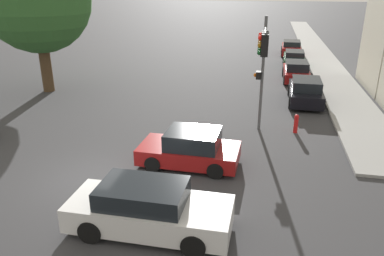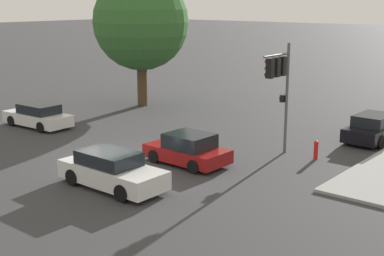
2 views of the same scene
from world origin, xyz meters
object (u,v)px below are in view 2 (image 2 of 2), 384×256
at_px(crossing_car_0, 38,116).
at_px(crossing_car_2, 112,170).
at_px(traffic_signal, 279,76).
at_px(street_tree, 141,22).
at_px(parked_car_0, 374,128).
at_px(fire_hydrant, 316,149).
at_px(crossing_car_1, 188,150).

distance_m(crossing_car_0, crossing_car_2, 12.12).
bearing_deg(traffic_signal, crossing_car_0, 13.23).
relative_size(street_tree, parked_car_0, 2.05).
xyz_separation_m(traffic_signal, parked_car_0, (2.57, 5.82, -3.18)).
height_order(street_tree, parked_car_0, street_tree).
distance_m(traffic_signal, fire_hydrant, 3.88).
height_order(street_tree, crossing_car_0, street_tree).
bearing_deg(parked_car_0, crossing_car_0, 120.51).
height_order(street_tree, fire_hydrant, street_tree).
relative_size(crossing_car_1, crossing_car_2, 0.84).
bearing_deg(crossing_car_0, parked_car_0, -152.98).
height_order(crossing_car_2, fire_hydrant, crossing_car_2).
xyz_separation_m(street_tree, crossing_car_1, (11.45, -8.74, -5.17)).
bearing_deg(traffic_signal, parked_car_0, -114.85).
bearing_deg(street_tree, crossing_car_1, -37.36).
bearing_deg(crossing_car_1, traffic_signal, -122.88).
relative_size(crossing_car_2, parked_car_0, 1.05).
xyz_separation_m(parked_car_0, fire_hydrant, (-0.81, -5.16, -0.20)).
bearing_deg(fire_hydrant, parked_car_0, 81.13).
bearing_deg(street_tree, parked_car_0, 2.51).
distance_m(traffic_signal, crossing_car_1, 5.46).
height_order(crossing_car_1, parked_car_0, parked_car_0).
bearing_deg(crossing_car_1, parked_car_0, -116.63).
height_order(crossing_car_0, crossing_car_1, crossing_car_1).
xyz_separation_m(traffic_signal, fire_hydrant, (1.77, 0.67, -3.38)).
bearing_deg(street_tree, fire_hydrant, -15.76).
relative_size(traffic_signal, parked_car_0, 1.20).
xyz_separation_m(street_tree, traffic_signal, (13.94, -5.10, -1.96)).
relative_size(traffic_signal, fire_hydrant, 5.84).
relative_size(crossing_car_2, fire_hydrant, 5.10).
relative_size(street_tree, fire_hydrant, 9.99).
xyz_separation_m(crossing_car_0, crossing_car_2, (11.28, -4.45, 0.05)).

